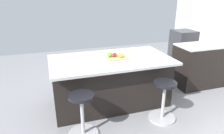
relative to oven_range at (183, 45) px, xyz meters
The scene contains 9 objects.
ground_plane 3.42m from the oven_range, 35.33° to the left, with size 8.10×8.10×0.00m, color gray.
oven_range is the anchor object (origin of this frame).
kitchen_island 3.31m from the oven_range, 32.02° to the left, with size 2.07×1.14×0.88m.
stool_by_window 3.30m from the oven_range, 49.26° to the left, with size 0.44×0.44×0.66m.
stool_middle 4.27m from the oven_range, 35.88° to the left, with size 0.44×0.44×0.66m.
cutting_board 3.29m from the oven_range, 34.03° to the left, with size 0.36×0.24×0.02m, color tan.
apple_green 3.36m from the oven_range, 32.05° to the left, with size 0.09×0.09×0.09m, color #609E2D.
apple_red 3.30m from the oven_range, 33.02° to the left, with size 0.07×0.07×0.07m, color red.
apple_yellow 3.27m from the oven_range, 34.90° to the left, with size 0.08×0.08×0.08m, color gold.
Camera 1 is at (1.06, 3.03, 2.00)m, focal length 33.08 mm.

